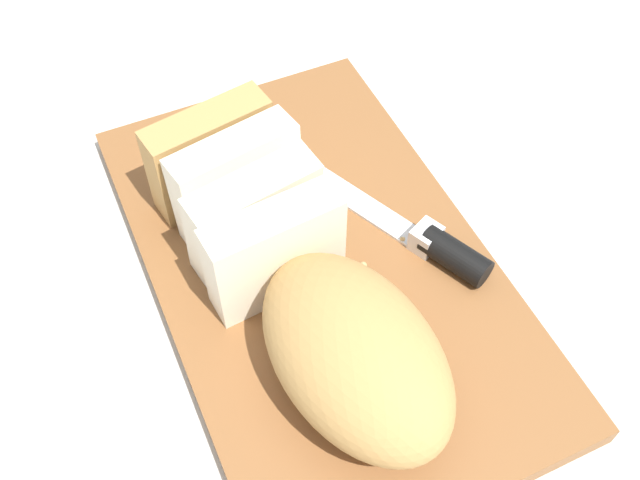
{
  "coord_description": "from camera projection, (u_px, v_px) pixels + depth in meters",
  "views": [
    {
      "loc": [
        -0.32,
        0.15,
        0.52
      ],
      "look_at": [
        0.0,
        0.0,
        0.05
      ],
      "focal_mm": 41.62,
      "sensor_mm": 36.0,
      "label": 1
    }
  ],
  "objects": [
    {
      "name": "ground_plane",
      "position": [
        320.0,
        275.0,
        0.63
      ],
      "size": [
        3.0,
        3.0,
        0.0
      ],
      "primitive_type": "plane",
      "color": "beige"
    },
    {
      "name": "cutting_board",
      "position": [
        320.0,
        268.0,
        0.62
      ],
      "size": [
        0.45,
        0.27,
        0.02
      ],
      "primitive_type": "cube",
      "rotation": [
        0.0,
        0.0,
        -0.01
      ],
      "color": "brown",
      "rests_on": "ground_plane"
    },
    {
      "name": "bread_loaf",
      "position": [
        305.0,
        285.0,
        0.55
      ],
      "size": [
        0.34,
        0.15,
        0.09
      ],
      "rotation": [
        0.0,
        0.0,
        0.12
      ],
      "color": "tan",
      "rests_on": "cutting_board"
    },
    {
      "name": "bread_knife",
      "position": [
        422.0,
        237.0,
        0.62
      ],
      "size": [
        0.24,
        0.13,
        0.02
      ],
      "rotation": [
        0.0,
        0.0,
        0.42
      ],
      "color": "silver",
      "rests_on": "cutting_board"
    },
    {
      "name": "crumb_near_knife",
      "position": [
        363.0,
        265.0,
        0.61
      ],
      "size": [
        0.01,
        0.01,
        0.01
      ],
      "primitive_type": "sphere",
      "color": "tan",
      "rests_on": "cutting_board"
    },
    {
      "name": "crumb_near_loaf",
      "position": [
        402.0,
        240.0,
        0.63
      ],
      "size": [
        0.0,
        0.0,
        0.0
      ],
      "primitive_type": "sphere",
      "color": "tan",
      "rests_on": "cutting_board"
    },
    {
      "name": "crumb_stray_left",
      "position": [
        320.0,
        230.0,
        0.63
      ],
      "size": [
        0.0,
        0.0,
        0.0
      ],
      "primitive_type": "sphere",
      "color": "tan",
      "rests_on": "cutting_board"
    }
  ]
}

